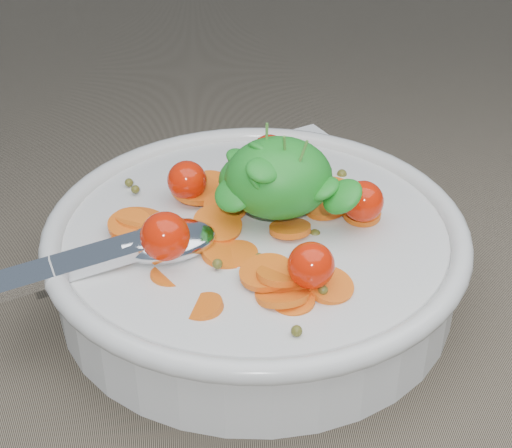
{
  "coord_description": "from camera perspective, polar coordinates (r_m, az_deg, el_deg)",
  "views": [
    {
      "loc": [
        -0.06,
        -0.45,
        0.36
      ],
      "look_at": [
        -0.03,
        0.0,
        0.06
      ],
      "focal_mm": 55.0,
      "sensor_mm": 36.0,
      "label": 1
    }
  ],
  "objects": [
    {
      "name": "ground",
      "position": [
        0.58,
        2.73,
        -4.79
      ],
      "size": [
        6.0,
        6.0,
        0.0
      ],
      "primitive_type": "plane",
      "color": "#6B5F4C",
      "rests_on": "ground"
    },
    {
      "name": "bowl",
      "position": [
        0.56,
        -0.03,
        -2.03
      ],
      "size": [
        0.32,
        0.3,
        0.13
      ],
      "color": "silver",
      "rests_on": "ground"
    },
    {
      "name": "napkin",
      "position": [
        0.71,
        1.78,
        3.25
      ],
      "size": [
        0.22,
        0.21,
        0.01
      ],
      "primitive_type": "cube",
      "rotation": [
        0.0,
        0.0,
        0.46
      ],
      "color": "white",
      "rests_on": "ground"
    }
  ]
}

